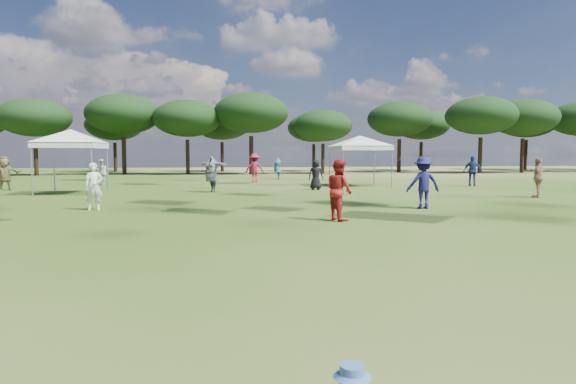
% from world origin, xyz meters
% --- Properties ---
extents(tree_line, '(108.78, 17.63, 7.77)m').
position_xyz_m(tree_line, '(2.39, 47.41, 5.42)').
color(tree_line, black).
rests_on(tree_line, ground).
extents(tent_left, '(5.39, 5.39, 3.26)m').
position_xyz_m(tent_left, '(-6.94, 22.66, 2.83)').
color(tent_left, gray).
rests_on(tent_left, ground).
extents(tent_right, '(6.09, 6.09, 3.22)m').
position_xyz_m(tent_right, '(7.89, 26.17, 2.79)').
color(tent_right, gray).
rests_on(tent_right, ground).
extents(festival_crowd, '(29.48, 24.06, 1.90)m').
position_xyz_m(festival_crowd, '(-0.42, 23.19, 0.86)').
color(festival_crowd, maroon).
rests_on(festival_crowd, ground).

